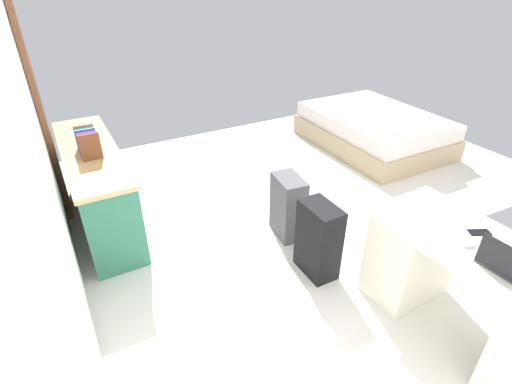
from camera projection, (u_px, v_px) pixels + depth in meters
The scene contains 13 objects.
ground_plane at pixel (345, 226), 3.84m from camera, with size 5.90×5.90×0.00m, color silver.
wall_back at pixel (25, 137), 2.08m from camera, with size 4.90×0.10×2.90m, color white.
door_wooden at pixel (41, 110), 3.76m from camera, with size 0.88×0.05×2.04m, color brown.
desk at pixel (472, 292), 2.54m from camera, with size 1.46×0.70×0.75m.
credenza at pixel (98, 187), 3.72m from camera, with size 1.80×0.48×0.79m.
bed at pixel (374, 130), 5.40m from camera, with size 1.92×1.43×0.58m.
suitcase_black at pixel (318, 240), 3.13m from camera, with size 0.36×0.22×0.64m, color black.
suitcase_spare_grey at pixel (288, 207), 3.59m from camera, with size 0.36×0.22×0.60m, color #4C4C51.
laptop at pixel (509, 266), 2.16m from camera, with size 0.32×0.23×0.21m.
computer_mouse at pixel (469, 243), 2.39m from camera, with size 0.06×0.10×0.03m, color white.
cell_phone_by_mouse at pixel (479, 232), 2.50m from camera, with size 0.07×0.14×0.01m, color black.
book_row at pixel (88, 142), 3.40m from camera, with size 0.35×0.17×0.24m.
figurine_small at pixel (81, 128), 3.82m from camera, with size 0.08×0.08×0.11m, color gold.
Camera 1 is at (-2.30, 2.29, 2.26)m, focal length 27.14 mm.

